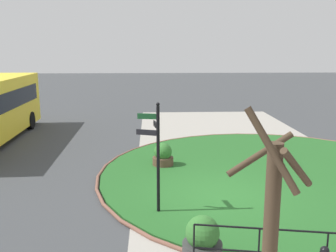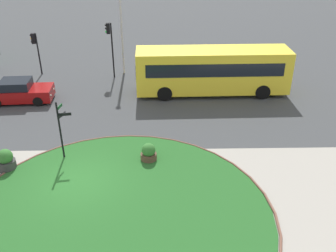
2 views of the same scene
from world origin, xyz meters
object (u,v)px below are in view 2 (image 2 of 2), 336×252
at_px(traffic_light_near, 35,44).
at_px(planter_near_signpost, 149,153).
at_px(traffic_light_far, 110,38).
at_px(planter_kerbside, 6,161).
at_px(lamppost_tall, 121,23).
at_px(signpost_directional, 61,126).
at_px(bus_yellow, 212,70).
at_px(car_far_lane, 19,92).

bearing_deg(traffic_light_near, planter_near_signpost, 125.22).
height_order(traffic_light_near, traffic_light_far, traffic_light_far).
distance_m(traffic_light_near, planter_kerbside, 13.27).
bearing_deg(traffic_light_far, lamppost_tall, -136.18).
bearing_deg(planter_near_signpost, traffic_light_far, 104.85).
relative_size(signpost_directional, lamppost_tall, 0.43).
bearing_deg(lamppost_tall, traffic_light_far, -131.74).
distance_m(bus_yellow, car_far_lane, 13.00).
height_order(signpost_directional, planter_near_signpost, signpost_directional).
height_order(lamppost_tall, planter_near_signpost, lamppost_tall).
relative_size(signpost_directional, traffic_light_near, 0.98).
relative_size(signpost_directional, planter_kerbside, 2.88).
bearing_deg(traffic_light_far, bus_yellow, 152.15).
height_order(bus_yellow, traffic_light_near, traffic_light_near).
relative_size(signpost_directional, traffic_light_far, 0.76).
height_order(car_far_lane, planter_kerbside, car_far_lane).
height_order(signpost_directional, planter_kerbside, signpost_directional).
bearing_deg(planter_kerbside, traffic_light_near, 98.80).
height_order(planter_near_signpost, planter_kerbside, planter_kerbside).
relative_size(signpost_directional, planter_near_signpost, 3.26).
bearing_deg(traffic_light_far, traffic_light_near, -12.32).
height_order(bus_yellow, lamppost_tall, lamppost_tall).
relative_size(bus_yellow, planter_kerbside, 9.42).
xyz_separation_m(car_far_lane, traffic_light_far, (5.68, 4.28, 2.34)).
distance_m(signpost_directional, traffic_light_far, 11.36).
xyz_separation_m(signpost_directional, traffic_light_near, (-4.61, 12.04, 0.54)).
bearing_deg(lamppost_tall, car_far_lane, -141.37).
xyz_separation_m(signpost_directional, lamppost_tall, (1.99, 12.13, 2.14)).
bearing_deg(signpost_directional, planter_kerbside, -160.08).
bearing_deg(traffic_light_near, bus_yellow, 162.80).
distance_m(bus_yellow, planter_kerbside, 14.30).
bearing_deg(car_far_lane, signpost_directional, -60.50).
bearing_deg(lamppost_tall, traffic_light_near, -179.18).
bearing_deg(traffic_light_far, planter_kerbside, 68.30).
bearing_deg(planter_near_signpost, signpost_directional, 175.64).
relative_size(car_far_lane, traffic_light_far, 1.04).
bearing_deg(traffic_light_far, car_far_lane, 32.56).
bearing_deg(traffic_light_near, lamppost_tall, -179.58).
relative_size(lamppost_tall, planter_near_signpost, 7.59).
distance_m(traffic_light_near, traffic_light_far, 5.88).
xyz_separation_m(traffic_light_near, lamppost_tall, (6.59, 0.09, 1.59)).
height_order(car_far_lane, planter_near_signpost, car_far_lane).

